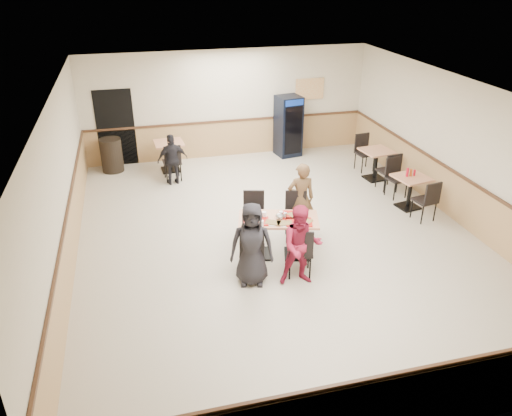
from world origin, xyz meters
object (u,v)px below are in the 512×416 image
object	(u,v)px
diner_woman_right	(301,246)
trash_bin	(112,155)
diner_man_opposite	(301,199)
main_table	(278,231)
pepsi_cooler	(288,126)
back_table	(169,152)
lone_diner	(173,159)
side_table_near	(410,187)
side_table_far	(376,160)
diner_woman_left	(252,244)

from	to	relation	value
diner_woman_right	trash_bin	size ratio (longest dim) A/B	1.65
diner_man_opposite	trash_bin	distance (m)	5.87
main_table	diner_man_opposite	world-z (taller)	diner_man_opposite
pepsi_cooler	trash_bin	xyz separation A→B (m)	(-4.95, -0.04, -0.41)
diner_man_opposite	back_table	distance (m)	4.72
main_table	lone_diner	size ratio (longest dim) A/B	1.25
back_table	pepsi_cooler	size ratio (longest dim) A/B	0.47
back_table	trash_bin	distance (m)	1.55
back_table	diner_woman_right	bearing A→B (deg)	-73.79
side_table_near	side_table_far	size ratio (longest dim) A/B	1.00
main_table	diner_woman_right	world-z (taller)	diner_woman_right
pepsi_cooler	diner_woman_left	bearing A→B (deg)	-122.60
back_table	lone_diner	bearing A→B (deg)	-90.00
diner_man_opposite	side_table_far	distance (m)	3.59
back_table	trash_bin	size ratio (longest dim) A/B	0.89
main_table	trash_bin	xyz separation A→B (m)	(-3.08, 5.22, -0.08)
diner_woman_left	diner_man_opposite	size ratio (longest dim) A/B	0.99
diner_woman_left	side_table_far	xyz separation A→B (m)	(4.20, 3.71, -0.24)
lone_diner	side_table_far	world-z (taller)	lone_diner
main_table	pepsi_cooler	size ratio (longest dim) A/B	0.95
main_table	pepsi_cooler	distance (m)	5.60
diner_woman_left	diner_woman_right	distance (m)	0.85
side_table_far	trash_bin	bearing A→B (deg)	161.11
diner_man_opposite	diner_woman_right	bearing A→B (deg)	75.74
side_table_near	trash_bin	distance (m)	7.69
diner_woman_right	pepsi_cooler	size ratio (longest dim) A/B	0.86
diner_woman_right	lone_diner	xyz separation A→B (m)	(-1.70, 4.93, -0.09)
pepsi_cooler	main_table	bearing A→B (deg)	-119.01
lone_diner	side_table_near	distance (m)	5.76
diner_woman_left	side_table_far	size ratio (longest dim) A/B	1.85
side_table_near	pepsi_cooler	size ratio (longest dim) A/B	0.48
lone_diner	side_table_near	size ratio (longest dim) A/B	1.58
main_table	trash_bin	distance (m)	6.07
diner_woman_right	lone_diner	distance (m)	5.22
diner_man_opposite	trash_bin	size ratio (longest dim) A/B	1.72
side_table_near	pepsi_cooler	xyz separation A→B (m)	(-1.63, 4.02, 0.35)
back_table	pepsi_cooler	xyz separation A→B (m)	(3.44, 0.39, 0.33)
main_table	diner_woman_right	xyz separation A→B (m)	(0.12, -0.97, 0.21)
back_table	main_table	bearing A→B (deg)	-72.07
diner_woman_left	diner_man_opposite	world-z (taller)	diner_man_opposite
lone_diner	trash_bin	bearing A→B (deg)	-47.47
side_table_far	trash_bin	distance (m)	6.97
main_table	pepsi_cooler	bearing A→B (deg)	85.70
main_table	pepsi_cooler	world-z (taller)	pepsi_cooler
main_table	back_table	bearing A→B (deg)	123.14
main_table	side_table_near	size ratio (longest dim) A/B	1.98
side_table_near	back_table	bearing A→B (deg)	144.47
diner_woman_left	trash_bin	world-z (taller)	diner_woman_left
lone_diner	back_table	world-z (taller)	lone_diner
lone_diner	back_table	size ratio (longest dim) A/B	1.62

